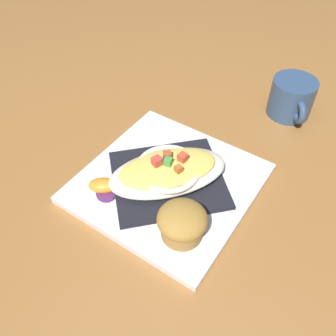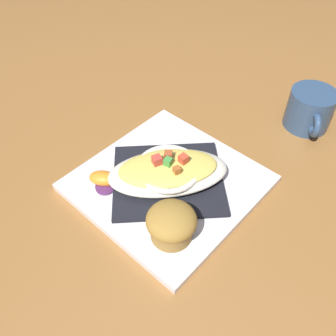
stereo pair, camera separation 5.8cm
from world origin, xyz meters
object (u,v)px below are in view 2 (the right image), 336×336
object	(u,v)px
muffin	(171,223)
coffee_mug	(309,111)
gratin_dish	(168,171)
square_plate	(168,183)
orange_garnish	(104,180)

from	to	relation	value
muffin	coffee_mug	bearing A→B (deg)	77.56
gratin_dish	coffee_mug	size ratio (longest dim) A/B	1.94
gratin_dish	square_plate	bearing A→B (deg)	-90.68
square_plate	gratin_dish	world-z (taller)	gratin_dish
coffee_mug	gratin_dish	bearing A→B (deg)	-116.86
gratin_dish	coffee_mug	world-z (taller)	coffee_mug
gratin_dish	orange_garnish	world-z (taller)	gratin_dish
gratin_dish	muffin	bearing A→B (deg)	-54.51
muffin	orange_garnish	world-z (taller)	muffin
orange_garnish	coffee_mug	world-z (taller)	coffee_mug
square_plate	muffin	bearing A→B (deg)	-54.50
gratin_dish	orange_garnish	size ratio (longest dim) A/B	3.53
square_plate	muffin	size ratio (longest dim) A/B	3.73
muffin	orange_garnish	distance (m)	0.15
square_plate	muffin	world-z (taller)	muffin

